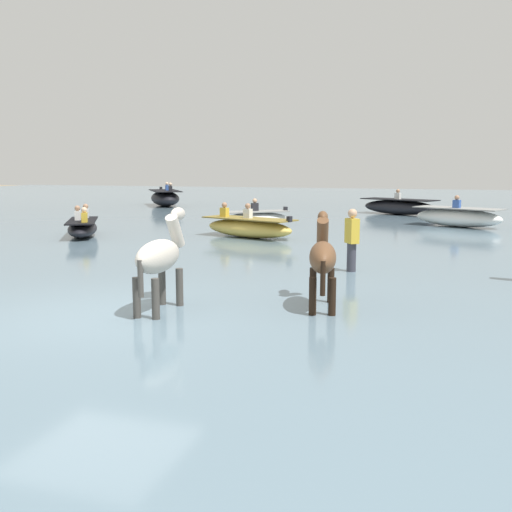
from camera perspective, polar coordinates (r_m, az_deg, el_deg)
ground_plane at (r=9.49m, az=-15.00°, el=-7.09°), size 120.00×120.00×0.00m
water_surface at (r=18.50m, az=1.95°, el=1.21°), size 90.00×90.00×0.26m
horse_lead_pinto at (r=9.37m, az=-9.29°, el=-0.24°), size 0.49×1.70×1.85m
horse_trailing_bay at (r=9.51m, az=6.48°, el=-0.32°), size 0.68×1.65×1.78m
boat_near_port at (r=19.04m, az=-0.73°, el=2.79°), size 3.51×2.17×1.11m
boat_distant_west at (r=22.76m, az=0.01°, el=3.68°), size 2.63×2.35×1.05m
boat_mid_channel at (r=29.01m, az=13.71°, el=4.67°), size 3.95×2.85×1.22m
boat_far_offshore at (r=23.73m, az=19.03°, el=3.59°), size 3.60×2.62×1.21m
boat_mid_outer at (r=20.12m, az=-16.49°, el=2.66°), size 2.29×3.04×1.02m
boat_near_starboard at (r=34.95m, az=-8.82°, el=5.58°), size 3.62×4.35×1.38m
person_onlooker_left at (r=12.94m, az=9.28°, el=1.18°), size 0.35×0.38×1.63m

